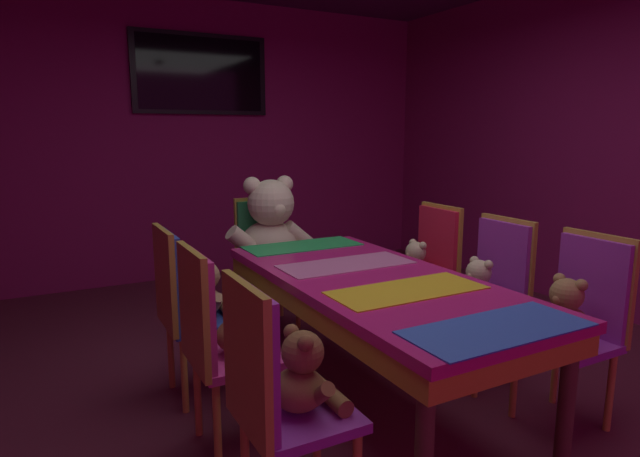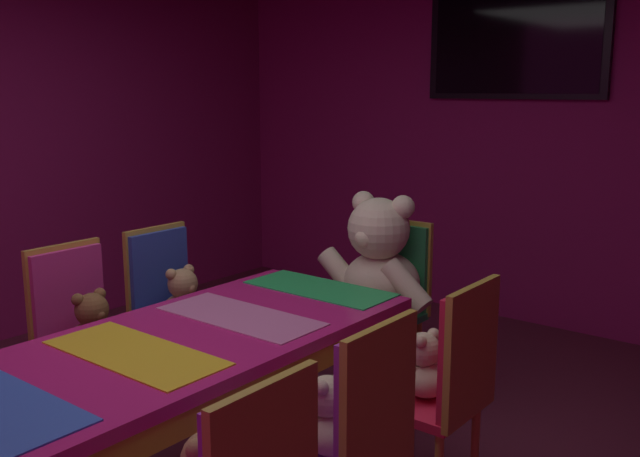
% 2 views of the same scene
% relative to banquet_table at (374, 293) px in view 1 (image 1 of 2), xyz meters
% --- Properties ---
extents(ground_plane, '(7.90, 7.90, 0.00)m').
position_rel_banquet_table_xyz_m(ground_plane, '(0.00, 0.00, -0.65)').
color(ground_plane, '#591E33').
extents(wall_back, '(5.20, 0.12, 2.80)m').
position_rel_banquet_table_xyz_m(wall_back, '(0.00, 3.20, 0.75)').
color(wall_back, '#8C1959').
rests_on(wall_back, ground_plane).
extents(banquet_table, '(0.90, 2.02, 0.75)m').
position_rel_banquet_table_xyz_m(banquet_table, '(0.00, 0.00, 0.00)').
color(banquet_table, '#C61E72').
rests_on(banquet_table, ground_plane).
extents(chair_left_0, '(0.42, 0.41, 0.98)m').
position_rel_banquet_table_xyz_m(chair_left_0, '(-0.85, -0.59, -0.06)').
color(chair_left_0, purple).
rests_on(chair_left_0, ground_plane).
extents(teddy_left_0, '(0.26, 0.34, 0.32)m').
position_rel_banquet_table_xyz_m(teddy_left_0, '(-0.71, -0.59, -0.06)').
color(teddy_left_0, brown).
rests_on(teddy_left_0, chair_left_0).
extents(chair_left_1, '(0.42, 0.41, 0.98)m').
position_rel_banquet_table_xyz_m(chair_left_1, '(-0.88, 0.02, -0.06)').
color(chair_left_1, '#CC338C').
rests_on(chair_left_1, ground_plane).
extents(teddy_left_1, '(0.27, 0.34, 0.32)m').
position_rel_banquet_table_xyz_m(teddy_left_1, '(-0.73, 0.02, -0.05)').
color(teddy_left_1, brown).
rests_on(teddy_left_1, chair_left_1).
extents(chair_left_2, '(0.42, 0.41, 0.98)m').
position_rel_banquet_table_xyz_m(chair_left_2, '(-0.88, 0.59, -0.06)').
color(chair_left_2, '#2D47B2').
rests_on(chair_left_2, ground_plane).
extents(teddy_left_2, '(0.27, 0.35, 0.33)m').
position_rel_banquet_table_xyz_m(teddy_left_2, '(-0.73, 0.59, -0.05)').
color(teddy_left_2, tan).
rests_on(teddy_left_2, chair_left_2).
extents(chair_right_0, '(0.42, 0.41, 0.98)m').
position_rel_banquet_table_xyz_m(chair_right_0, '(0.89, -0.59, -0.06)').
color(chair_right_0, purple).
rests_on(chair_right_0, ground_plane).
extents(teddy_right_0, '(0.27, 0.35, 0.33)m').
position_rel_banquet_table_xyz_m(teddy_right_0, '(0.74, -0.59, -0.05)').
color(teddy_right_0, '#9E7247').
rests_on(teddy_right_0, chair_right_0).
extents(chair_right_1, '(0.42, 0.41, 0.98)m').
position_rel_banquet_table_xyz_m(chair_right_1, '(0.86, -0.02, -0.06)').
color(chair_right_1, purple).
rests_on(chair_right_1, ground_plane).
extents(teddy_right_1, '(0.25, 0.32, 0.30)m').
position_rel_banquet_table_xyz_m(teddy_right_1, '(0.72, -0.02, -0.07)').
color(teddy_right_1, beige).
rests_on(teddy_right_1, chair_right_1).
extents(chair_right_2, '(0.42, 0.41, 0.98)m').
position_rel_banquet_table_xyz_m(chair_right_2, '(0.89, 0.60, -0.06)').
color(chair_right_2, red).
rests_on(chair_right_2, ground_plane).
extents(teddy_right_2, '(0.24, 0.31, 0.29)m').
position_rel_banquet_table_xyz_m(teddy_right_2, '(0.74, 0.60, -0.07)').
color(teddy_right_2, beige).
rests_on(teddy_right_2, chair_right_2).
extents(throne_chair, '(0.41, 0.42, 0.98)m').
position_rel_banquet_table_xyz_m(throne_chair, '(0.00, 1.54, -0.06)').
color(throne_chair, '#268C4C').
rests_on(throne_chair, ground_plane).
extents(king_teddy_bear, '(0.75, 0.58, 0.70)m').
position_rel_banquet_table_xyz_m(king_teddy_bear, '(0.00, 1.37, 0.11)').
color(king_teddy_bear, beige).
rests_on(king_teddy_bear, throne_chair).
extents(wall_tv, '(1.34, 0.06, 0.78)m').
position_rel_banquet_table_xyz_m(wall_tv, '(0.00, 3.11, 1.40)').
color(wall_tv, black).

